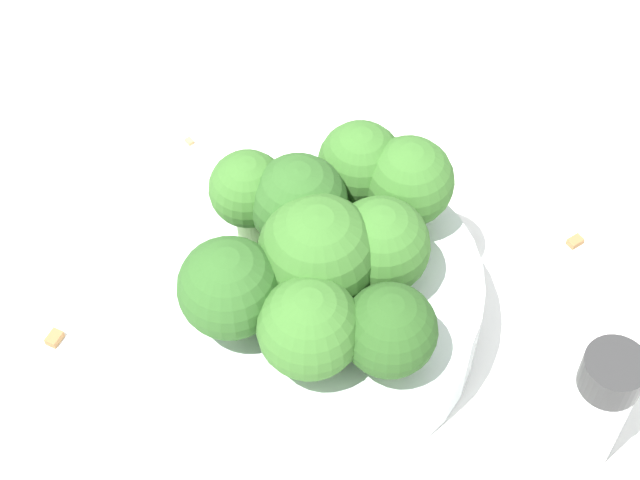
{
  "coord_description": "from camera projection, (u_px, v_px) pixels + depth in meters",
  "views": [
    {
      "loc": [
        -0.3,
        -0.03,
        0.49
      ],
      "look_at": [
        0.0,
        0.0,
        0.09
      ],
      "focal_mm": 60.0,
      "sensor_mm": 36.0,
      "label": 1
    }
  ],
  "objects": [
    {
      "name": "almond_crumb_3",
      "position": [
        189.0,
        140.0,
        0.66
      ],
      "size": [
        0.01,
        0.01,
        0.01
      ],
      "primitive_type": "cube",
      "rotation": [
        0.0,
        0.0,
        0.78
      ],
      "color": "tan",
      "rests_on": "ground_plane"
    },
    {
      "name": "almond_crumb_4",
      "position": [
        576.0,
        239.0,
        0.61
      ],
      "size": [
        0.01,
        0.01,
        0.01
      ],
      "primitive_type": "cube",
      "rotation": [
        0.0,
        0.0,
        2.25
      ],
      "color": "olive",
      "rests_on": "ground_plane"
    },
    {
      "name": "bowl",
      "position": [
        320.0,
        307.0,
        0.56
      ],
      "size": [
        0.17,
        0.17,
        0.05
      ],
      "primitive_type": "cylinder",
      "color": "silver",
      "rests_on": "ground_plane"
    },
    {
      "name": "broccoli_floret_5",
      "position": [
        360.0,
        164.0,
        0.54
      ],
      "size": [
        0.04,
        0.04,
        0.05
      ],
      "color": "#7A9E5B",
      "rests_on": "bowl"
    },
    {
      "name": "broccoli_floret_7",
      "position": [
        248.0,
        192.0,
        0.52
      ],
      "size": [
        0.04,
        0.04,
        0.06
      ],
      "color": "#84AD66",
      "rests_on": "bowl"
    },
    {
      "name": "broccoli_floret_8",
      "position": [
        389.0,
        332.0,
        0.49
      ],
      "size": [
        0.04,
        0.04,
        0.05
      ],
      "color": "#8EB770",
      "rests_on": "bowl"
    },
    {
      "name": "almond_crumb_0",
      "position": [
        54.0,
        336.0,
        0.57
      ],
      "size": [
        0.01,
        0.01,
        0.01
      ],
      "primitive_type": "cube",
      "rotation": [
        0.0,
        0.0,
        2.79
      ],
      "color": "olive",
      "rests_on": "ground_plane"
    },
    {
      "name": "pepper_shaker",
      "position": [
        598.0,
        407.0,
        0.5
      ],
      "size": [
        0.03,
        0.03,
        0.08
      ],
      "color": "silver",
      "rests_on": "ground_plane"
    },
    {
      "name": "broccoli_floret_2",
      "position": [
        229.0,
        289.0,
        0.49
      ],
      "size": [
        0.05,
        0.05,
        0.06
      ],
      "color": "#8EB770",
      "rests_on": "bowl"
    },
    {
      "name": "broccoli_floret_4",
      "position": [
        408.0,
        183.0,
        0.53
      ],
      "size": [
        0.05,
        0.05,
        0.05
      ],
      "color": "#84AD66",
      "rests_on": "bowl"
    },
    {
      "name": "broccoli_floret_0",
      "position": [
        298.0,
        204.0,
        0.52
      ],
      "size": [
        0.05,
        0.05,
        0.06
      ],
      "color": "#84AD66",
      "rests_on": "bowl"
    },
    {
      "name": "broccoli_floret_1",
      "position": [
        312.0,
        254.0,
        0.5
      ],
      "size": [
        0.06,
        0.06,
        0.06
      ],
      "color": "#8EB770",
      "rests_on": "bowl"
    },
    {
      "name": "ground_plane",
      "position": [
        320.0,
        334.0,
        0.58
      ],
      "size": [
        3.0,
        3.0,
        0.0
      ],
      "primitive_type": "plane",
      "color": "white"
    },
    {
      "name": "broccoli_floret_6",
      "position": [
        310.0,
        329.0,
        0.48
      ],
      "size": [
        0.05,
        0.05,
        0.06
      ],
      "color": "#84AD66",
      "rests_on": "bowl"
    },
    {
      "name": "almond_crumb_2",
      "position": [
        596.0,
        426.0,
        0.54
      ],
      "size": [
        0.01,
        0.01,
        0.01
      ],
      "primitive_type": "cube",
      "rotation": [
        0.0,
        0.0,
        3.54
      ],
      "color": "#AD7F4C",
      "rests_on": "ground_plane"
    },
    {
      "name": "broccoli_floret_3",
      "position": [
        380.0,
        250.0,
        0.51
      ],
      "size": [
        0.05,
        0.05,
        0.06
      ],
      "color": "#8EB770",
      "rests_on": "bowl"
    }
  ]
}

